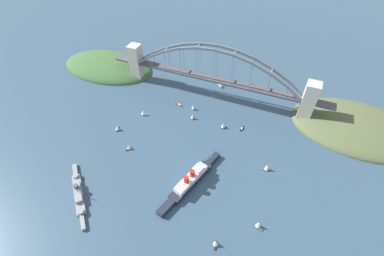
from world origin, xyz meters
name	(u,v)px	position (x,y,z in m)	size (l,w,h in m)	color
ground_plane	(213,96)	(0.00, 0.00, 0.00)	(1400.00, 1400.00, 0.00)	#334C60
harbor_arch_bridge	(214,79)	(0.00, 0.00, 30.16)	(311.36, 17.16, 77.03)	beige
headland_west_shore	(358,128)	(-191.56, -9.00, 0.00)	(160.83, 111.58, 29.11)	#515B38
headland_east_shore	(110,67)	(184.77, -8.78, 0.00)	(155.64, 93.84, 30.05)	#3D6033
ocean_liner	(191,180)	(-27.38, 149.12, 5.43)	(33.91, 93.26, 18.78)	#1E2333
naval_cruiser	(78,193)	(71.49, 204.55, 2.79)	(60.54, 58.59, 16.70)	gray
seaplane_taxiing_near_bridge	(221,85)	(-2.63, -26.87, 2.10)	(9.51, 7.95, 5.05)	#B7B7B2
seaplane_second_in_formation	(251,86)	(-45.09, -44.03, 2.07)	(8.38, 8.98, 4.92)	#B7B7B2
small_boat_0	(193,116)	(9.16, 55.64, 4.06)	(5.31, 8.48, 8.82)	brown
small_boat_1	(117,128)	(88.03, 111.49, 4.12)	(6.00, 8.84, 8.79)	black
small_boat_2	(223,126)	(-33.04, 56.99, 3.95)	(7.90, 6.74, 8.57)	black
small_boat_3	(143,112)	(72.30, 73.72, 4.37)	(9.50, 7.01, 9.25)	silver
small_boat_4	(193,107)	(15.58, 38.16, 4.24)	(7.67, 5.27, 8.99)	#2D6B3D
small_boat_5	(259,225)	(-102.30, 168.80, 4.27)	(8.01, 6.11, 9.22)	#2D6B3D
small_boat_6	(267,167)	(-96.85, 101.20, 4.44)	(9.12, 5.78, 9.61)	brown
small_boat_7	(179,105)	(37.13, 37.44, 0.85)	(12.80, 4.26, 2.32)	#B2231E
small_boat_8	(129,147)	(57.69, 132.69, 3.46)	(5.79, 8.29, 7.50)	black
small_boat_9	(242,129)	(-55.82, 49.83, 0.73)	(3.26, 11.01, 2.08)	black
small_boat_10	(216,243)	(-71.70, 199.17, 3.68)	(5.46, 8.36, 7.89)	black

